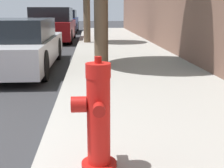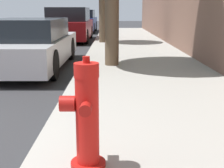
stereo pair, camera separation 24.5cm
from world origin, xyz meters
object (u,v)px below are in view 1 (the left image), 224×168
(parked_car_mid, at_px, (53,25))
(parked_car_far, at_px, (63,21))
(fire_hydrant, at_px, (98,117))
(parked_car_near, at_px, (17,45))

(parked_car_mid, bearing_deg, parked_car_far, 90.44)
(fire_hydrant, bearing_deg, parked_car_mid, 98.10)
(fire_hydrant, xyz_separation_m, parked_car_near, (-1.76, 5.18, 0.02))
(parked_car_mid, bearing_deg, parked_car_near, -90.32)
(fire_hydrant, distance_m, parked_car_far, 18.32)
(fire_hydrant, height_order, parked_car_far, parked_car_far)
(parked_car_mid, distance_m, parked_car_far, 6.14)
(parked_car_mid, relative_size, parked_car_far, 1.00)
(parked_car_near, xyz_separation_m, parked_car_mid, (0.04, 6.92, 0.13))
(fire_hydrant, height_order, parked_car_mid, parked_car_mid)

